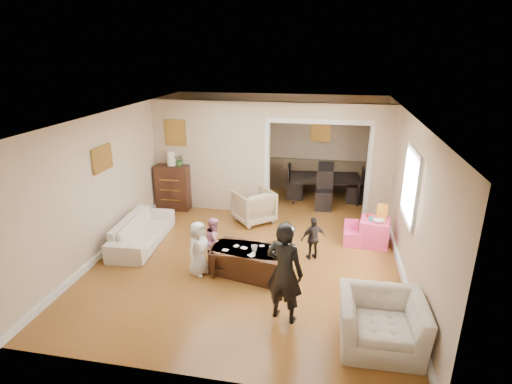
% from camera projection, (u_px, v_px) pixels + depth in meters
% --- Properties ---
extents(floor, '(7.00, 7.00, 0.00)m').
position_uv_depth(floor, '(254.00, 245.00, 8.03)').
color(floor, '#9A6227').
rests_on(floor, ground).
extents(partition_left, '(2.75, 0.18, 2.60)m').
position_uv_depth(partition_left, '(211.00, 156.00, 9.51)').
color(partition_left, '#C5B090').
rests_on(partition_left, ground).
extents(partition_right, '(0.55, 0.18, 2.60)m').
position_uv_depth(partition_right, '(380.00, 164.00, 8.83)').
color(partition_right, '#C5B090').
rests_on(partition_right, ground).
extents(partition_header, '(2.22, 0.18, 0.35)m').
position_uv_depth(partition_header, '(320.00, 111.00, 8.69)').
color(partition_header, '#C5B090').
rests_on(partition_header, partition_right).
extents(window_pane, '(0.03, 0.95, 1.10)m').
position_uv_depth(window_pane, '(411.00, 186.00, 6.66)').
color(window_pane, white).
rests_on(window_pane, ground).
extents(framed_art_partition, '(0.45, 0.03, 0.55)m').
position_uv_depth(framed_art_partition, '(175.00, 133.00, 9.37)').
color(framed_art_partition, brown).
rests_on(framed_art_partition, partition_left).
extents(framed_art_sofa_wall, '(0.03, 0.55, 0.40)m').
position_uv_depth(framed_art_sofa_wall, '(102.00, 158.00, 7.35)').
color(framed_art_sofa_wall, brown).
extents(framed_art_alcove, '(0.45, 0.03, 0.55)m').
position_uv_depth(framed_art_alcove, '(321.00, 130.00, 10.45)').
color(framed_art_alcove, brown).
extents(sofa, '(0.85, 1.92, 0.55)m').
position_uv_depth(sofa, '(142.00, 231.00, 8.01)').
color(sofa, silver).
rests_on(sofa, ground).
extents(armchair_back, '(1.12, 1.12, 0.73)m').
position_uv_depth(armchair_back, '(254.00, 206.00, 9.02)').
color(armchair_back, '#C6B189').
rests_on(armchair_back, ground).
extents(armchair_front, '(1.09, 0.96, 0.70)m').
position_uv_depth(armchair_front, '(381.00, 323.00, 5.20)').
color(armchair_front, silver).
rests_on(armchair_front, ground).
extents(dresser, '(0.79, 0.45, 1.09)m').
position_uv_depth(dresser, '(174.00, 187.00, 9.71)').
color(dresser, '#341B0F').
rests_on(dresser, ground).
extents(table_lamp, '(0.22, 0.22, 0.36)m').
position_uv_depth(table_lamp, '(171.00, 158.00, 9.47)').
color(table_lamp, beige).
rests_on(table_lamp, dresser).
extents(potted_plant, '(0.26, 0.22, 0.29)m').
position_uv_depth(potted_plant, '(180.00, 160.00, 9.45)').
color(potted_plant, '#386A2F').
rests_on(potted_plant, dresser).
extents(coffee_table, '(1.38, 0.90, 0.47)m').
position_uv_depth(coffee_table, '(249.00, 261.00, 6.93)').
color(coffee_table, '#361A11').
rests_on(coffee_table, ground).
extents(coffee_cup, '(0.13, 0.13, 0.10)m').
position_uv_depth(coffee_cup, '(254.00, 248.00, 6.77)').
color(coffee_cup, beige).
rests_on(coffee_cup, coffee_table).
extents(play_table, '(0.64, 0.64, 0.54)m').
position_uv_depth(play_table, '(374.00, 232.00, 7.97)').
color(play_table, '#F94182').
rests_on(play_table, ground).
extents(cereal_box, '(0.21, 0.10, 0.30)m').
position_uv_depth(cereal_box, '(382.00, 211.00, 7.90)').
color(cereal_box, yellow).
rests_on(cereal_box, play_table).
extents(cyan_cup, '(0.08, 0.08, 0.08)m').
position_uv_depth(cyan_cup, '(371.00, 218.00, 7.83)').
color(cyan_cup, teal).
rests_on(cyan_cup, play_table).
extents(toy_block, '(0.09, 0.07, 0.05)m').
position_uv_depth(toy_block, '(369.00, 216.00, 8.00)').
color(toy_block, red).
rests_on(toy_block, play_table).
extents(play_bowl, '(0.25, 0.25, 0.05)m').
position_uv_depth(play_bowl, '(379.00, 221.00, 7.75)').
color(play_bowl, white).
rests_on(play_bowl, play_table).
extents(dining_table, '(1.85, 1.15, 0.62)m').
position_uv_depth(dining_table, '(325.00, 189.00, 10.33)').
color(dining_table, black).
rests_on(dining_table, ground).
extents(adult_person, '(0.64, 0.52, 1.52)m').
position_uv_depth(adult_person, '(285.00, 272.00, 5.60)').
color(adult_person, black).
rests_on(adult_person, ground).
extents(child_kneel_a, '(0.47, 0.55, 0.96)m').
position_uv_depth(child_kneel_a, '(198.00, 248.00, 6.86)').
color(child_kneel_a, silver).
rests_on(child_kneel_a, ground).
extents(child_kneel_b, '(0.38, 0.46, 0.87)m').
position_uv_depth(child_kneel_b, '(215.00, 240.00, 7.26)').
color(child_kneel_b, pink).
rests_on(child_kneel_b, ground).
extents(child_toddler, '(0.52, 0.40, 0.82)m').
position_uv_depth(child_toddler, '(313.00, 238.00, 7.38)').
color(child_toddler, black).
rests_on(child_toddler, ground).
extents(craft_papers, '(0.88, 0.51, 0.00)m').
position_uv_depth(craft_papers, '(251.00, 250.00, 6.82)').
color(craft_papers, white).
rests_on(craft_papers, coffee_table).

